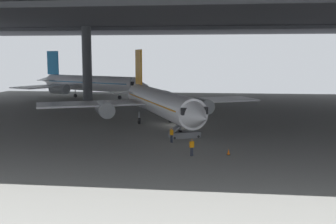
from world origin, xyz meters
TOP-DOWN VIEW (x-y plane):
  - ground_plane at (0.00, 0.00)m, footprint 110.00×110.00m
  - hangar_structure at (-0.10, 13.79)m, footprint 121.00×99.00m
  - airplane_main at (-2.97, -0.28)m, footprint 32.71×32.64m
  - boarding_stairs at (1.51, -8.78)m, footprint 4.29×2.97m
  - crew_worker_near_nose at (2.93, -18.13)m, footprint 0.44×0.40m
  - crew_worker_by_stairs at (0.25, -12.04)m, footprint 0.44×0.40m
  - airplane_distant at (-25.98, 39.31)m, footprint 33.48×33.65m
  - traffic_cone_orange at (6.52, -17.21)m, footprint 0.36×0.36m
  - baggage_tug at (-1.38, 10.93)m, footprint 2.29×2.48m

SIDE VIEW (x-z plane):
  - ground_plane at x=0.00m, z-range 0.00..0.00m
  - traffic_cone_orange at x=6.52m, z-range -0.01..0.59m
  - baggage_tug at x=-1.38m, z-range 0.08..0.98m
  - boarding_stairs at x=1.51m, z-range -1.55..2.99m
  - crew_worker_near_nose at x=2.93m, z-range 0.12..1.82m
  - crew_worker_by_stairs at x=0.25m, z-range 0.13..1.88m
  - airplane_main at x=-2.97m, z-range -2.10..8.79m
  - airplane_distant at x=-25.98m, z-range -2.21..9.03m
  - hangar_structure at x=-0.10m, z-range 8.01..25.33m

